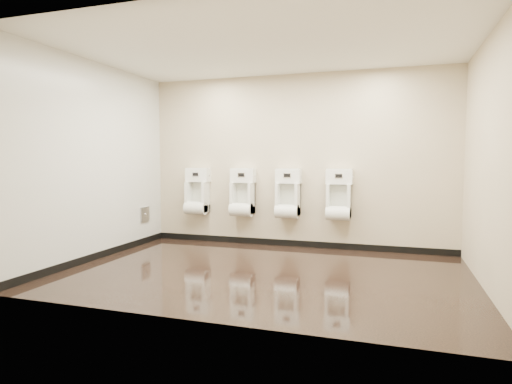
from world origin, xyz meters
TOP-DOWN VIEW (x-y plane):
  - ground at (0.00, 0.00)m, footprint 5.00×3.50m
  - ceiling at (0.00, 0.00)m, footprint 5.00×3.50m
  - back_wall at (0.00, 1.75)m, footprint 5.00×0.02m
  - front_wall at (0.00, -1.75)m, footprint 5.00×0.02m
  - left_wall at (-2.50, 0.00)m, footprint 0.02×3.50m
  - right_wall at (2.50, 0.00)m, footprint 0.02×3.50m
  - tile_overlay_left at (-2.50, 0.00)m, footprint 0.01×3.50m
  - skirting_back at (0.00, 1.74)m, footprint 5.00×0.02m
  - skirting_left at (-2.49, 0.00)m, footprint 0.02×3.50m
  - access_panel at (-2.48, 1.20)m, footprint 0.04×0.25m
  - urinal_0 at (-1.70, 1.61)m, footprint 0.42×0.31m
  - urinal_1 at (-0.87, 1.61)m, footprint 0.42×0.31m
  - urinal_2 at (-0.09, 1.61)m, footprint 0.42×0.31m
  - urinal_3 at (0.73, 1.61)m, footprint 0.42×0.31m

SIDE VIEW (x-z plane):
  - ground at x=0.00m, z-range 0.00..0.00m
  - skirting_back at x=0.00m, z-range 0.00..0.10m
  - skirting_left at x=-2.49m, z-range 0.00..0.10m
  - access_panel at x=-2.48m, z-range 0.38..0.62m
  - urinal_0 at x=-1.70m, z-range 0.43..1.21m
  - urinal_1 at x=-0.87m, z-range 0.43..1.21m
  - urinal_2 at x=-0.09m, z-range 0.43..1.21m
  - urinal_3 at x=0.73m, z-range 0.43..1.21m
  - back_wall at x=0.00m, z-range 0.00..2.80m
  - front_wall at x=0.00m, z-range 0.00..2.80m
  - left_wall at x=-2.50m, z-range 0.00..2.80m
  - right_wall at x=2.50m, z-range 0.00..2.80m
  - tile_overlay_left at x=-2.50m, z-range 0.00..2.80m
  - ceiling at x=0.00m, z-range 2.80..2.80m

